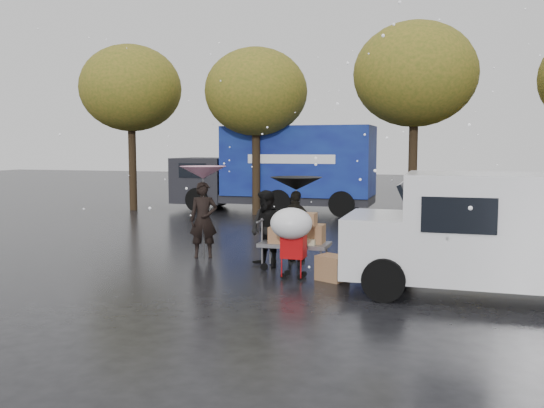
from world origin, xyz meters
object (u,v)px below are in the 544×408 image
(person_pink, at_px, (204,220))
(vendor_cart, at_px, (298,237))
(person_black, at_px, (296,226))
(shopping_cart, at_px, (292,227))
(blue_truck, at_px, (279,169))
(white_van, at_px, (493,232))
(yellow_taxi, at_px, (484,200))

(person_pink, distance_m, vendor_cart, 2.64)
(person_pink, bearing_deg, person_black, -16.23)
(person_black, bearing_deg, vendor_cart, 121.49)
(person_pink, relative_size, shopping_cart, 1.25)
(person_black, xyz_separation_m, vendor_cart, (0.28, -0.90, -0.10))
(person_pink, xyz_separation_m, blue_truck, (-1.07, 10.13, 0.84))
(shopping_cart, height_order, white_van, white_van)
(person_black, bearing_deg, yellow_taxi, -100.59)
(blue_truck, bearing_deg, shopping_cart, -72.45)
(vendor_cart, height_order, blue_truck, blue_truck)
(person_black, distance_m, blue_truck, 10.50)
(person_black, distance_m, white_van, 4.65)
(yellow_taxi, bearing_deg, white_van, 166.66)
(person_black, height_order, white_van, white_van)
(yellow_taxi, bearing_deg, person_black, 144.49)
(yellow_taxi, bearing_deg, vendor_cart, 147.52)
(person_black, height_order, vendor_cart, person_black)
(vendor_cart, distance_m, white_van, 4.07)
(person_pink, bearing_deg, white_van, -37.46)
(vendor_cart, height_order, white_van, white_van)
(person_black, relative_size, vendor_cart, 1.09)
(shopping_cart, relative_size, blue_truck, 0.18)
(person_pink, relative_size, yellow_taxi, 0.46)
(shopping_cart, bearing_deg, person_pink, 147.89)
(person_black, distance_m, vendor_cart, 0.95)
(shopping_cart, bearing_deg, white_van, -2.22)
(person_pink, height_order, blue_truck, blue_truck)
(person_pink, xyz_separation_m, shopping_cart, (2.66, -1.67, 0.15))
(person_black, relative_size, yellow_taxi, 0.42)
(vendor_cart, bearing_deg, yellow_taxi, 68.50)
(person_pink, distance_m, shopping_cart, 3.14)
(shopping_cart, height_order, blue_truck, blue_truck)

